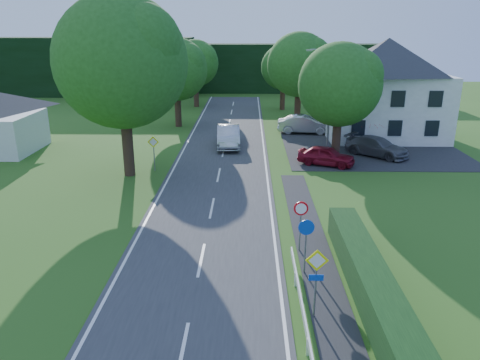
{
  "coord_description": "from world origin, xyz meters",
  "views": [
    {
      "loc": [
        2.01,
        -5.93,
        9.6
      ],
      "look_at": [
        1.56,
        17.42,
        1.86
      ],
      "focal_mm": 35.0,
      "sensor_mm": 36.0,
      "label": 1
    }
  ],
  "objects_px": {
    "motorcycle": "(225,139)",
    "parasol": "(371,133)",
    "parked_car_red": "(326,156)",
    "parked_car_silver_a": "(305,124)",
    "moving_car": "(228,136)",
    "streetlight": "(328,96)",
    "parked_car_grey": "(377,146)"
  },
  "relations": [
    {
      "from": "parked_car_grey",
      "to": "parked_car_silver_a",
      "type": "bearing_deg",
      "value": 73.18
    },
    {
      "from": "parasol",
      "to": "moving_car",
      "type": "bearing_deg",
      "value": -176.89
    },
    {
      "from": "parked_car_silver_a",
      "to": "parasol",
      "type": "distance_m",
      "value": 6.81
    },
    {
      "from": "moving_car",
      "to": "parked_car_red",
      "type": "bearing_deg",
      "value": -39.12
    },
    {
      "from": "parked_car_red",
      "to": "parked_car_silver_a",
      "type": "height_order",
      "value": "parked_car_silver_a"
    },
    {
      "from": "motorcycle",
      "to": "parasol",
      "type": "height_order",
      "value": "parasol"
    },
    {
      "from": "parasol",
      "to": "parked_car_grey",
      "type": "bearing_deg",
      "value": -96.45
    },
    {
      "from": "streetlight",
      "to": "parked_car_red",
      "type": "distance_m",
      "value": 5.14
    },
    {
      "from": "moving_car",
      "to": "parked_car_grey",
      "type": "bearing_deg",
      "value": -16.01
    },
    {
      "from": "moving_car",
      "to": "parked_car_grey",
      "type": "relative_size",
      "value": 1.06
    },
    {
      "from": "moving_car",
      "to": "parked_car_silver_a",
      "type": "xyz_separation_m",
      "value": [
        6.87,
        5.24,
        -0.04
      ]
    },
    {
      "from": "motorcycle",
      "to": "parasol",
      "type": "xyz_separation_m",
      "value": [
        12.25,
        -0.14,
        0.58
      ]
    },
    {
      "from": "streetlight",
      "to": "parked_car_red",
      "type": "height_order",
      "value": "streetlight"
    },
    {
      "from": "streetlight",
      "to": "parked_car_grey",
      "type": "relative_size",
      "value": 1.61
    },
    {
      "from": "streetlight",
      "to": "motorcycle",
      "type": "xyz_separation_m",
      "value": [
        -8.08,
        2.54,
        -3.98
      ]
    },
    {
      "from": "parasol",
      "to": "parked_car_silver_a",
      "type": "bearing_deg",
      "value": 137.58
    },
    {
      "from": "moving_car",
      "to": "motorcycle",
      "type": "height_order",
      "value": "moving_car"
    },
    {
      "from": "streetlight",
      "to": "parked_car_silver_a",
      "type": "height_order",
      "value": "streetlight"
    },
    {
      "from": "motorcycle",
      "to": "parked_car_silver_a",
      "type": "distance_m",
      "value": 8.5
    },
    {
      "from": "motorcycle",
      "to": "parked_car_silver_a",
      "type": "bearing_deg",
      "value": 55.34
    },
    {
      "from": "parked_car_red",
      "to": "parked_car_grey",
      "type": "height_order",
      "value": "parked_car_grey"
    },
    {
      "from": "motorcycle",
      "to": "parasol",
      "type": "relative_size",
      "value": 0.74
    },
    {
      "from": "streetlight",
      "to": "parasol",
      "type": "height_order",
      "value": "streetlight"
    },
    {
      "from": "parked_car_red",
      "to": "parked_car_silver_a",
      "type": "bearing_deg",
      "value": 25.29
    },
    {
      "from": "streetlight",
      "to": "parked_car_red",
      "type": "bearing_deg",
      "value": -97.83
    },
    {
      "from": "moving_car",
      "to": "streetlight",
      "type": "bearing_deg",
      "value": -15.98
    },
    {
      "from": "motorcycle",
      "to": "parked_car_red",
      "type": "xyz_separation_m",
      "value": [
        7.6,
        -6.04,
        0.24
      ]
    },
    {
      "from": "motorcycle",
      "to": "parked_car_grey",
      "type": "bearing_deg",
      "value": 7.64
    },
    {
      "from": "streetlight",
      "to": "motorcycle",
      "type": "bearing_deg",
      "value": 162.53
    },
    {
      "from": "streetlight",
      "to": "parked_car_silver_a",
      "type": "xyz_separation_m",
      "value": [
        -0.86,
        7.0,
        -3.6
      ]
    },
    {
      "from": "parked_car_silver_a",
      "to": "parked_car_grey",
      "type": "xyz_separation_m",
      "value": [
        4.65,
        -7.87,
        -0.1
      ]
    },
    {
      "from": "motorcycle",
      "to": "parked_car_silver_a",
      "type": "relative_size",
      "value": 0.34
    }
  ]
}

